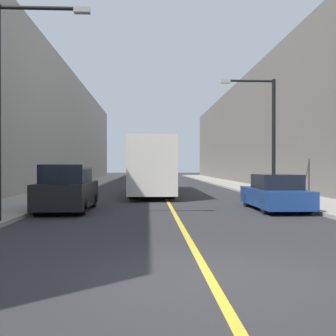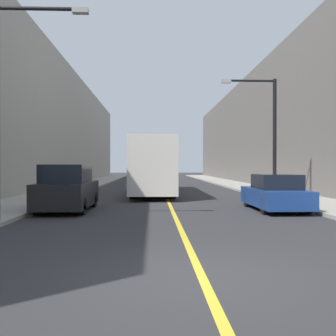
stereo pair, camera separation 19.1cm
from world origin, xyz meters
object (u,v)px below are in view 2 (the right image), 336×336
Objects in this scene: bus at (153,166)px; street_lamp_left at (6,95)px; car_right_near at (275,194)px; parked_suv_left at (67,190)px; street_lamp_right at (269,128)px.

street_lamp_left reaches higher than bus.
bus is at bearing 116.82° from car_right_near.
street_lamp_right is (9.63, 4.41, 2.97)m from parked_suv_left.
bus reaches higher than car_right_near.
car_right_near is 0.70× the size of street_lamp_right.
car_right_near is at bearing -0.90° from parked_suv_left.
parked_suv_left is (-3.48, -9.88, -0.97)m from bus.
parked_suv_left is 5.04m from street_lamp_left.
street_lamp_left is at bearing -159.31° from car_right_near.
car_right_near is at bearing 20.69° from street_lamp_left.
car_right_near is 10.82m from street_lamp_left.
street_lamp_left reaches higher than street_lamp_right.
street_lamp_left is at bearing -142.60° from street_lamp_right.
street_lamp_right reaches higher than parked_suv_left.
street_lamp_left is (-9.61, -3.63, 3.38)m from car_right_near.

